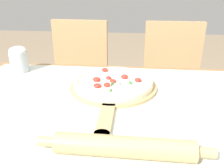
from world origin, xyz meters
TOP-DOWN VIEW (x-y plane):
  - dining_table at (0.00, 0.00)m, footprint 1.27×0.82m
  - towel_cloth at (0.00, 0.00)m, footprint 1.19×0.74m
  - pizza_peel at (-0.00, 0.10)m, footprint 0.35×0.53m
  - pizza at (-0.00, 0.13)m, footprint 0.32×0.32m
  - rolling_pin at (0.06, -0.28)m, footprint 0.43×0.06m
  - chair_left at (-0.30, 0.75)m, footprint 0.41×0.41m
  - chair_right at (0.33, 0.75)m, footprint 0.40×0.40m
  - flour_cup at (-0.46, 0.27)m, footprint 0.08×0.08m

SIDE VIEW (x-z plane):
  - chair_left at x=-0.30m, z-range 0.07..0.98m
  - chair_right at x=0.33m, z-range 0.07..0.98m
  - dining_table at x=0.00m, z-range 0.26..1.00m
  - towel_cloth at x=0.00m, z-range 0.74..0.75m
  - pizza_peel at x=0.00m, z-range 0.75..0.76m
  - pizza at x=0.00m, z-range 0.75..0.79m
  - rolling_pin at x=0.06m, z-range 0.75..0.80m
  - flour_cup at x=-0.46m, z-range 0.75..0.87m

